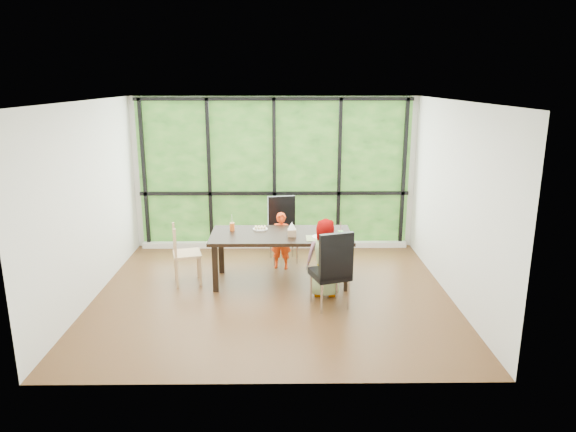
{
  "coord_description": "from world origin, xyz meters",
  "views": [
    {
      "loc": [
        0.14,
        -6.86,
        2.96
      ],
      "look_at": [
        0.22,
        0.4,
        1.05
      ],
      "focal_mm": 32.3,
      "sensor_mm": 36.0,
      "label": 1
    }
  ],
  "objects_px": {
    "child_toddler": "(281,241)",
    "plate_far": "(260,229)",
    "tissue_box": "(292,233)",
    "chair_window_leather": "(284,230)",
    "child_older": "(325,258)",
    "green_cup": "(340,235)",
    "plate_near": "(321,237)",
    "orange_cup": "(232,227)",
    "chair_interior_leather": "(330,268)",
    "dining_table": "(281,258)",
    "chair_end_beech": "(187,254)"
  },
  "relations": [
    {
      "from": "dining_table",
      "to": "chair_end_beech",
      "type": "height_order",
      "value": "chair_end_beech"
    },
    {
      "from": "chair_end_beech",
      "to": "tissue_box",
      "type": "xyz_separation_m",
      "value": [
        1.56,
        -0.1,
        0.35
      ]
    },
    {
      "from": "dining_table",
      "to": "green_cup",
      "type": "relative_size",
      "value": 17.18
    },
    {
      "from": "plate_near",
      "to": "tissue_box",
      "type": "height_order",
      "value": "tissue_box"
    },
    {
      "from": "green_cup",
      "to": "dining_table",
      "type": "bearing_deg",
      "value": 162.14
    },
    {
      "from": "dining_table",
      "to": "tissue_box",
      "type": "bearing_deg",
      "value": -38.44
    },
    {
      "from": "chair_interior_leather",
      "to": "green_cup",
      "type": "relative_size",
      "value": 8.88
    },
    {
      "from": "chair_interior_leather",
      "to": "orange_cup",
      "type": "distance_m",
      "value": 1.79
    },
    {
      "from": "child_toddler",
      "to": "orange_cup",
      "type": "relative_size",
      "value": 7.79
    },
    {
      "from": "dining_table",
      "to": "orange_cup",
      "type": "height_order",
      "value": "orange_cup"
    },
    {
      "from": "chair_end_beech",
      "to": "child_toddler",
      "type": "bearing_deg",
      "value": -81.33
    },
    {
      "from": "plate_far",
      "to": "tissue_box",
      "type": "bearing_deg",
      "value": -37.2
    },
    {
      "from": "chair_end_beech",
      "to": "plate_near",
      "type": "relative_size",
      "value": 3.28
    },
    {
      "from": "chair_end_beech",
      "to": "child_toddler",
      "type": "distance_m",
      "value": 1.53
    },
    {
      "from": "child_older",
      "to": "plate_near",
      "type": "bearing_deg",
      "value": -82.27
    },
    {
      "from": "child_toddler",
      "to": "plate_far",
      "type": "bearing_deg",
      "value": -122.49
    },
    {
      "from": "orange_cup",
      "to": "tissue_box",
      "type": "distance_m",
      "value": 0.95
    },
    {
      "from": "dining_table",
      "to": "plate_near",
      "type": "height_order",
      "value": "plate_near"
    },
    {
      "from": "plate_far",
      "to": "green_cup",
      "type": "height_order",
      "value": "green_cup"
    },
    {
      "from": "child_toddler",
      "to": "orange_cup",
      "type": "bearing_deg",
      "value": -141.27
    },
    {
      "from": "chair_window_leather",
      "to": "child_toddler",
      "type": "xyz_separation_m",
      "value": [
        -0.04,
        -0.33,
        -0.08
      ]
    },
    {
      "from": "chair_end_beech",
      "to": "plate_far",
      "type": "height_order",
      "value": "chair_end_beech"
    },
    {
      "from": "child_toddler",
      "to": "chair_window_leather",
      "type": "bearing_deg",
      "value": 94.56
    },
    {
      "from": "child_older",
      "to": "green_cup",
      "type": "xyz_separation_m",
      "value": [
        0.23,
        0.26,
        0.25
      ]
    },
    {
      "from": "plate_far",
      "to": "green_cup",
      "type": "relative_size",
      "value": 1.84
    },
    {
      "from": "child_older",
      "to": "tissue_box",
      "type": "bearing_deg",
      "value": -39.72
    },
    {
      "from": "chair_window_leather",
      "to": "green_cup",
      "type": "relative_size",
      "value": 8.88
    },
    {
      "from": "chair_window_leather",
      "to": "child_older",
      "type": "distance_m",
      "value": 1.55
    },
    {
      "from": "dining_table",
      "to": "child_older",
      "type": "relative_size",
      "value": 1.88
    },
    {
      "from": "child_older",
      "to": "plate_far",
      "type": "relative_size",
      "value": 4.97
    },
    {
      "from": "plate_near",
      "to": "green_cup",
      "type": "relative_size",
      "value": 2.26
    },
    {
      "from": "child_older",
      "to": "plate_far",
      "type": "height_order",
      "value": "child_older"
    },
    {
      "from": "green_cup",
      "to": "chair_interior_leather",
      "type": "bearing_deg",
      "value": -107.82
    },
    {
      "from": "chair_window_leather",
      "to": "tissue_box",
      "type": "bearing_deg",
      "value": -94.19
    },
    {
      "from": "dining_table",
      "to": "chair_interior_leather",
      "type": "distance_m",
      "value": 1.12
    },
    {
      "from": "child_older",
      "to": "plate_near",
      "type": "xyz_separation_m",
      "value": [
        -0.03,
        0.34,
        0.2
      ]
    },
    {
      "from": "child_toddler",
      "to": "plate_near",
      "type": "relative_size",
      "value": 3.36
    },
    {
      "from": "chair_window_leather",
      "to": "green_cup",
      "type": "bearing_deg",
      "value": -66.15
    },
    {
      "from": "child_toddler",
      "to": "plate_far",
      "type": "relative_size",
      "value": 4.12
    },
    {
      "from": "chair_interior_leather",
      "to": "plate_near",
      "type": "xyz_separation_m",
      "value": [
        -0.07,
        0.7,
        0.22
      ]
    },
    {
      "from": "green_cup",
      "to": "tissue_box",
      "type": "height_order",
      "value": "green_cup"
    },
    {
      "from": "child_older",
      "to": "orange_cup",
      "type": "distance_m",
      "value": 1.56
    },
    {
      "from": "dining_table",
      "to": "orange_cup",
      "type": "distance_m",
      "value": 0.88
    },
    {
      "from": "chair_end_beech",
      "to": "green_cup",
      "type": "bearing_deg",
      "value": -110.71
    },
    {
      "from": "plate_far",
      "to": "orange_cup",
      "type": "relative_size",
      "value": 1.89
    },
    {
      "from": "chair_window_leather",
      "to": "green_cup",
      "type": "height_order",
      "value": "chair_window_leather"
    },
    {
      "from": "plate_near",
      "to": "tissue_box",
      "type": "xyz_separation_m",
      "value": [
        -0.43,
        0.07,
        0.04
      ]
    },
    {
      "from": "dining_table",
      "to": "plate_far",
      "type": "bearing_deg",
      "value": 143.42
    },
    {
      "from": "dining_table",
      "to": "chair_window_leather",
      "type": "distance_m",
      "value": 0.92
    },
    {
      "from": "child_toddler",
      "to": "child_older",
      "type": "relative_size",
      "value": 0.83
    }
  ]
}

